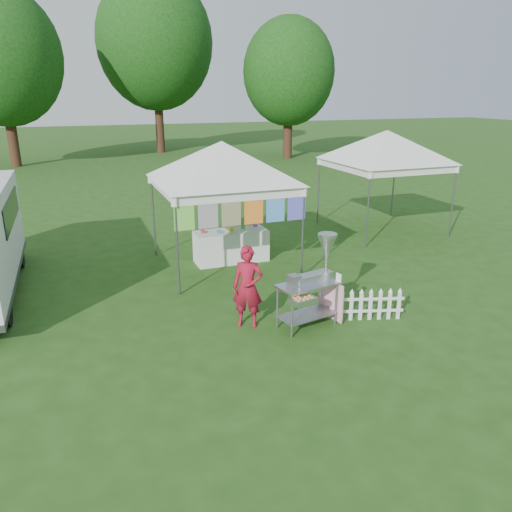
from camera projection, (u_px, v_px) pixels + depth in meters
name	position (u px, v px, depth m)	size (l,w,h in m)	color
ground	(281.00, 325.00, 9.15)	(120.00, 120.00, 0.00)	#244914
canopy_main	(222.00, 142.00, 11.31)	(4.24, 4.24, 3.45)	#59595E
canopy_right	(387.00, 130.00, 14.50)	(4.24, 4.24, 3.45)	#59595E
tree_left	(0.00, 57.00, 26.60)	(6.40, 6.40, 9.53)	#341C13
tree_mid	(155.00, 42.00, 32.77)	(7.60, 7.60, 11.52)	#341C13
tree_right	(289.00, 72.00, 30.42)	(5.60, 5.60, 8.42)	#341C13
donut_cart	(316.00, 274.00, 8.87)	(1.22, 1.03, 1.67)	gray
vendor	(248.00, 287.00, 8.89)	(0.55, 0.36, 1.50)	maroon
picket_fence	(370.00, 306.00, 9.26)	(1.21, 0.40, 0.56)	silver
display_table	(231.00, 246.00, 12.46)	(1.80, 0.70, 0.79)	white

